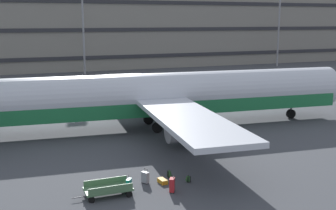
% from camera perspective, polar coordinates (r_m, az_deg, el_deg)
% --- Properties ---
extents(ground_plane, '(600.00, 600.00, 0.00)m').
position_cam_1_polar(ground_plane, '(39.51, 1.32, -2.72)').
color(ground_plane, '#424449').
extents(terminal_structure, '(166.51, 19.27, 15.55)m').
position_cam_1_polar(terminal_structure, '(91.06, -12.02, 9.97)').
color(terminal_structure, gray).
rests_on(terminal_structure, ground_plane).
extents(airliner, '(40.04, 32.40, 10.64)m').
position_cam_1_polar(airliner, '(37.99, -0.73, 1.24)').
color(airliner, silver).
rests_on(airliner, ground_plane).
extents(light_mast_left, '(1.80, 0.50, 20.34)m').
position_cam_1_polar(light_mast_left, '(76.75, -11.43, 12.81)').
color(light_mast_left, gray).
rests_on(light_mast_left, ground_plane).
extents(light_mast_center_left, '(1.80, 0.50, 20.60)m').
position_cam_1_polar(light_mast_center_left, '(92.87, 14.78, 12.46)').
color(light_mast_center_left, gray).
rests_on(light_mast_center_left, ground_plane).
extents(suitcase_black, '(0.44, 0.52, 0.89)m').
position_cam_1_polar(suitcase_black, '(25.75, -3.09, -9.67)').
color(suitcase_black, gray).
rests_on(suitcase_black, ground_plane).
extents(suitcase_silver, '(0.47, 0.78, 0.26)m').
position_cam_1_polar(suitcase_silver, '(25.82, -0.75, -10.18)').
color(suitcase_silver, orange).
rests_on(suitcase_silver, ground_plane).
extents(suitcase_large, '(0.46, 0.53, 0.93)m').
position_cam_1_polar(suitcase_large, '(24.45, 0.56, -10.67)').
color(suitcase_large, '#B21E23').
rests_on(suitcase_large, ground_plane).
extents(suitcase_navy, '(0.42, 0.47, 1.05)m').
position_cam_1_polar(suitcase_navy, '(24.42, -5.28, -10.73)').
color(suitcase_navy, '#147266').
rests_on(suitcase_navy, ground_plane).
extents(backpack_teal, '(0.38, 0.36, 0.48)m').
position_cam_1_polar(backpack_teal, '(25.94, 2.69, -9.91)').
color(backpack_teal, '#264C26').
rests_on(backpack_teal, ground_plane).
extents(backpack_red, '(0.28, 0.39, 0.56)m').
position_cam_1_polar(backpack_red, '(26.54, 0.21, -9.30)').
color(backpack_red, '#264C26').
rests_on(backpack_red, ground_plane).
extents(baggage_cart, '(3.31, 1.33, 0.82)m').
position_cam_1_polar(baggage_cart, '(24.17, -8.06, -11.09)').
color(baggage_cart, '#4C724C').
rests_on(baggage_cart, ground_plane).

